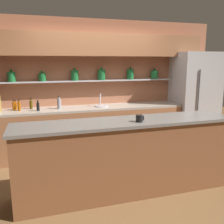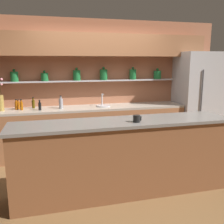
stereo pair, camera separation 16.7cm
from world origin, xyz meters
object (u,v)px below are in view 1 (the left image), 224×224
at_px(bottle_sauce_2, 19,106).
at_px(coffee_mug, 139,118).
at_px(bottle_spirit_4, 59,104).
at_px(sink_fixture, 101,105).
at_px(bottle_sauce_3, 38,106).
at_px(refrigerator, 194,99).
at_px(bottle_sauce_1, 14,106).
at_px(bottle_sauce_0, 16,106).
at_px(bottle_oil_5, 31,104).

relative_size(bottle_sauce_2, coffee_mug, 1.73).
bearing_deg(bottle_sauce_2, bottle_spirit_4, -1.37).
distance_m(sink_fixture, bottle_sauce_3, 1.19).
xyz_separation_m(refrigerator, bottle_sauce_1, (-3.67, 0.10, 0.01)).
xyz_separation_m(sink_fixture, bottle_sauce_2, (-1.51, 0.00, 0.05)).
xyz_separation_m(bottle_sauce_2, bottle_spirit_4, (0.70, -0.02, 0.02)).
height_order(bottle_sauce_0, bottle_sauce_1, bottle_sauce_1).
xyz_separation_m(bottle_sauce_3, bottle_oil_5, (-0.12, 0.23, 0.00)).
xyz_separation_m(sink_fixture, bottle_oil_5, (-1.31, 0.14, 0.06)).
xyz_separation_m(bottle_sauce_0, bottle_spirit_4, (0.77, -0.14, 0.03)).
distance_m(refrigerator, bottle_sauce_1, 3.67).
distance_m(bottle_sauce_1, bottle_sauce_2, 0.10).
bearing_deg(bottle_sauce_0, bottle_sauce_2, -61.04).
bearing_deg(bottle_spirit_4, refrigerator, -0.71).
height_order(bottle_sauce_0, bottle_sauce_3, bottle_sauce_3).
relative_size(sink_fixture, bottle_oil_5, 1.24).
bearing_deg(bottle_spirit_4, bottle_sauce_1, 175.24).
relative_size(bottle_sauce_1, coffee_mug, 1.74).
bearing_deg(bottle_spirit_4, bottle_sauce_3, -167.46).
height_order(bottle_sauce_3, coffee_mug, coffee_mug).
height_order(bottle_sauce_2, bottle_oil_5, bottle_oil_5).
xyz_separation_m(bottle_spirit_4, coffee_mug, (0.86, -1.75, 0.05)).
height_order(bottle_sauce_1, bottle_spirit_4, bottle_spirit_4).
xyz_separation_m(sink_fixture, bottle_sauce_3, (-1.19, -0.10, 0.05)).
height_order(refrigerator, bottle_sauce_0, refrigerator).
xyz_separation_m(bottle_sauce_0, bottle_sauce_3, (0.39, -0.22, 0.01)).
xyz_separation_m(bottle_sauce_3, bottle_spirit_4, (0.38, 0.08, 0.02)).
xyz_separation_m(bottle_oil_5, coffee_mug, (1.36, -1.91, 0.06)).
bearing_deg(bottle_sauce_3, refrigerator, 0.86).
relative_size(bottle_sauce_0, bottle_sauce_1, 0.90).
xyz_separation_m(sink_fixture, bottle_spirit_4, (-0.81, -0.01, 0.07)).
distance_m(bottle_sauce_1, bottle_sauce_3, 0.44).
relative_size(bottle_sauce_1, bottle_oil_5, 0.92).
distance_m(bottle_spirit_4, coffee_mug, 1.95).
height_order(sink_fixture, bottle_sauce_0, sink_fixture).
height_order(bottle_sauce_3, bottle_oil_5, bottle_oil_5).
xyz_separation_m(bottle_sauce_3, coffee_mug, (1.24, -1.67, 0.07)).
bearing_deg(bottle_spirit_4, sink_fixture, 1.00).
relative_size(bottle_sauce_2, bottle_oil_5, 0.92).
bearing_deg(coffee_mug, bottle_spirit_4, 116.08).
distance_m(bottle_sauce_1, coffee_mug, 2.46).
bearing_deg(coffee_mug, bottle_sauce_1, 132.19).
height_order(refrigerator, coffee_mug, refrigerator).
height_order(bottle_spirit_4, coffee_mug, bottle_spirit_4).
relative_size(refrigerator, bottle_oil_5, 9.41).
xyz_separation_m(bottle_sauce_1, coffee_mug, (1.65, -1.82, 0.06)).
bearing_deg(sink_fixture, refrigerator, -1.37).
bearing_deg(bottle_sauce_1, bottle_sauce_3, -19.95).
bearing_deg(bottle_sauce_0, bottle_oil_5, 2.31).
xyz_separation_m(bottle_sauce_1, bottle_oil_5, (0.29, 0.08, 0.00)).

